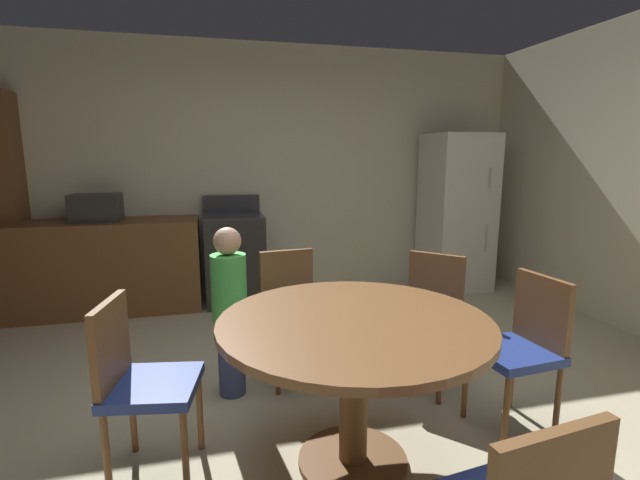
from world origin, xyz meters
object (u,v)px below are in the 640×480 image
(person_child, at_px, (230,308))
(chair_north, at_px, (292,306))
(oven_range, at_px, (235,258))
(microwave, at_px, (96,208))
(chair_northeast, at_px, (429,311))
(chair_east, at_px, (523,342))
(chair_west, at_px, (138,377))
(refrigerator, at_px, (456,212))
(dining_table, at_px, (354,349))

(person_child, bearing_deg, chair_north, 78.82)
(oven_range, xyz_separation_m, microwave, (-1.28, -0.00, 0.56))
(microwave, xyz_separation_m, person_child, (1.15, -1.93, -0.45))
(oven_range, distance_m, chair_northeast, 2.38)
(chair_east, xyz_separation_m, chair_west, (-2.01, 0.08, 0.00))
(refrigerator, xyz_separation_m, person_child, (-2.65, -1.88, -0.30))
(chair_north, bearing_deg, chair_west, -53.40)
(person_child, bearing_deg, microwave, 177.62)
(dining_table, distance_m, chair_east, 1.02)
(refrigerator, relative_size, dining_table, 1.36)
(person_child, bearing_deg, oven_range, 142.77)
(chair_west, height_order, person_child, person_child)
(refrigerator, bearing_deg, chair_north, -142.59)
(refrigerator, height_order, person_child, refrigerator)
(chair_north, height_order, person_child, person_child)
(oven_range, relative_size, chair_east, 1.26)
(chair_north, distance_m, chair_west, 1.21)
(microwave, bearing_deg, chair_east, -44.63)
(chair_east, bearing_deg, dining_table, 0.00)
(chair_west, bearing_deg, chair_north, 53.40)
(refrigerator, distance_m, chair_west, 4.03)
(microwave, bearing_deg, chair_north, -48.13)
(oven_range, relative_size, dining_table, 0.85)
(dining_table, distance_m, chair_north, 1.02)
(chair_east, bearing_deg, oven_range, -67.10)
(microwave, xyz_separation_m, chair_northeast, (2.44, -2.07, -0.53))
(refrigerator, height_order, chair_northeast, refrigerator)
(chair_east, relative_size, chair_west, 1.00)
(oven_range, relative_size, refrigerator, 0.62)
(refrigerator, bearing_deg, chair_northeast, -123.88)
(chair_north, xyz_separation_m, chair_west, (-0.88, -0.83, 0.00))
(refrigerator, bearing_deg, dining_table, -127.83)
(chair_east, bearing_deg, chair_northeast, -71.21)
(chair_west, bearing_deg, person_child, 65.48)
(chair_northeast, relative_size, chair_east, 1.00)
(chair_north, xyz_separation_m, person_child, (-0.42, -0.17, 0.08))
(oven_range, bearing_deg, person_child, -94.04)
(refrigerator, distance_m, dining_table, 3.44)
(chair_northeast, bearing_deg, chair_north, -62.86)
(refrigerator, xyz_separation_m, microwave, (-3.80, 0.05, 0.15))
(chair_north, xyz_separation_m, chair_east, (1.13, -0.92, 0.00))
(chair_east, bearing_deg, chair_north, -44.07)
(chair_north, height_order, chair_northeast, same)
(chair_northeast, bearing_deg, refrigerator, -166.55)
(dining_table, bearing_deg, chair_northeast, 42.66)
(dining_table, relative_size, chair_north, 1.49)
(refrigerator, relative_size, chair_northeast, 2.02)
(chair_north, bearing_deg, person_child, -74.93)
(refrigerator, distance_m, microwave, 3.80)
(oven_range, relative_size, chair_northeast, 1.26)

